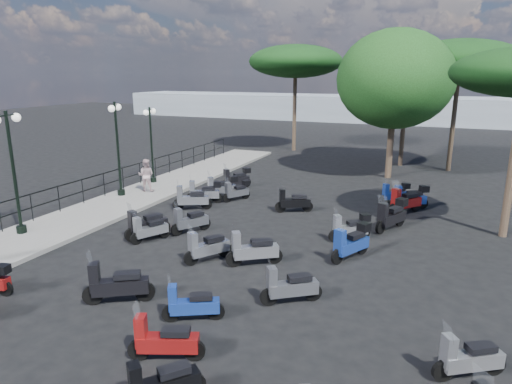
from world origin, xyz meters
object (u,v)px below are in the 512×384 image
at_px(lamp_post_2, 151,140).
at_px(pine_0, 408,65).
at_px(scooter_28, 395,194).
at_px(scooter_8, 149,230).
at_px(scooter_22, 410,198).
at_px(scooter_2, 146,225).
at_px(scooter_9, 190,221).
at_px(scooter_18, 164,341).
at_px(scooter_13, 192,305).
at_px(scooter_19, 290,287).
at_px(scooter_4, 204,192).
at_px(scooter_26, 351,243).
at_px(scooter_25, 468,359).
at_px(pedestrian_far, 146,175).
at_px(broadleaf_tree, 395,79).
at_px(scooter_10, 237,191).
at_px(lamp_post_0, 13,165).
at_px(pine_1, 460,60).
at_px(scooter_11, 222,187).
at_px(scooter_27, 405,202).
at_px(scooter_15, 207,247).
at_px(scooter_14, 253,250).
at_px(scooter_16, 293,202).
at_px(scooter_20, 350,228).
at_px(lamp_post_1, 118,143).
at_px(scooter_3, 191,199).
at_px(scooter_5, 236,179).
at_px(scooter_21, 391,216).
at_px(pine_2, 296,62).

relative_size(lamp_post_2, pine_0, 0.54).
bearing_deg(scooter_28, scooter_8, 101.23).
bearing_deg(scooter_22, scooter_2, 101.87).
distance_m(scooter_9, pine_0, 18.27).
bearing_deg(scooter_18, scooter_13, -11.63).
bearing_deg(scooter_2, scooter_19, -174.28).
height_order(scooter_4, scooter_26, scooter_26).
xyz_separation_m(scooter_9, scooter_25, (9.31, -5.14, -0.02)).
xyz_separation_m(pedestrian_far, scooter_13, (8.15, -9.41, -0.53)).
bearing_deg(pine_0, broadleaf_tree, -93.77).
bearing_deg(scooter_18, scooter_10, -3.63).
height_order(lamp_post_0, lamp_post_2, lamp_post_0).
bearing_deg(scooter_19, pine_1, -46.24).
xyz_separation_m(scooter_9, scooter_28, (6.53, 7.11, -0.00)).
relative_size(scooter_13, broadleaf_tree, 0.17).
height_order(scooter_9, scooter_11, scooter_11).
relative_size(scooter_2, scooter_26, 0.98).
bearing_deg(scooter_18, scooter_27, -37.65).
xyz_separation_m(scooter_13, scooter_15, (-1.40, 3.29, 0.05)).
distance_m(scooter_10, scooter_14, 7.45).
bearing_deg(scooter_2, pedestrian_far, -26.13).
distance_m(scooter_11, scooter_25, 14.46).
relative_size(pedestrian_far, scooter_16, 1.06).
bearing_deg(lamp_post_0, scooter_8, 4.66).
relative_size(scooter_20, scooter_22, 0.85).
xyz_separation_m(lamp_post_1, scooter_2, (4.38, -4.01, -2.15)).
bearing_deg(lamp_post_0, scooter_3, 40.98).
bearing_deg(scooter_16, scooter_18, 156.36).
relative_size(lamp_post_2, scooter_4, 2.56).
height_order(scooter_4, scooter_25, scooter_4).
xyz_separation_m(lamp_post_2, scooter_16, (8.41, -1.80, -1.94)).
distance_m(pedestrian_far, scooter_22, 12.33).
height_order(scooter_8, scooter_26, scooter_26).
bearing_deg(scooter_19, scooter_20, -41.37).
bearing_deg(lamp_post_0, scooter_22, 23.04).
bearing_deg(scooter_2, scooter_18, 156.71).
relative_size(scooter_10, scooter_18, 0.87).
height_order(scooter_8, scooter_28, scooter_8).
xyz_separation_m(pedestrian_far, scooter_5, (3.54, 2.78, -0.44)).
relative_size(lamp_post_1, scooter_26, 2.66).
relative_size(scooter_13, scooter_20, 1.03).
relative_size(scooter_22, pine_1, 0.20).
distance_m(scooter_16, scooter_22, 5.12).
bearing_deg(scooter_19, scooter_22, -47.70).
bearing_deg(scooter_8, scooter_15, -168.99).
relative_size(scooter_8, scooter_15, 0.96).
relative_size(scooter_21, pine_2, 0.22).
bearing_deg(pedestrian_far, broadleaf_tree, -158.83).
xyz_separation_m(lamp_post_0, pine_2, (3.05, 22.01, 3.92)).
relative_size(pedestrian_far, scooter_11, 1.19).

